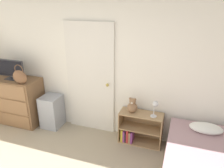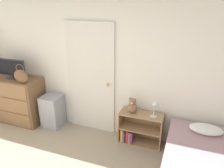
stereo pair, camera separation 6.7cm
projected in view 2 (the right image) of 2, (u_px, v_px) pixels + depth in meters
name	position (u px, v px, depth m)	size (l,w,h in m)	color
wall_back	(109.00, 65.00, 3.73)	(10.00, 0.06, 2.55)	white
door_closed	(91.00, 79.00, 3.89)	(0.90, 0.09, 2.00)	silver
dresser	(18.00, 99.00, 4.36)	(1.00, 0.51, 0.92)	brown
tv	(11.00, 68.00, 4.09)	(0.62, 0.16, 0.38)	#2D2D33
handbag	(21.00, 76.00, 3.89)	(0.30, 0.10, 0.35)	brown
storage_bin	(53.00, 111.00, 4.22)	(0.35, 0.37, 0.63)	#999EA8
bookshelf	(137.00, 130.00, 3.75)	(0.73, 0.30, 0.56)	tan
teddy_bear	(132.00, 106.00, 3.62)	(0.17, 0.17, 0.26)	#8C6647
desk_lamp	(155.00, 106.00, 3.42)	(0.12, 0.11, 0.28)	silver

